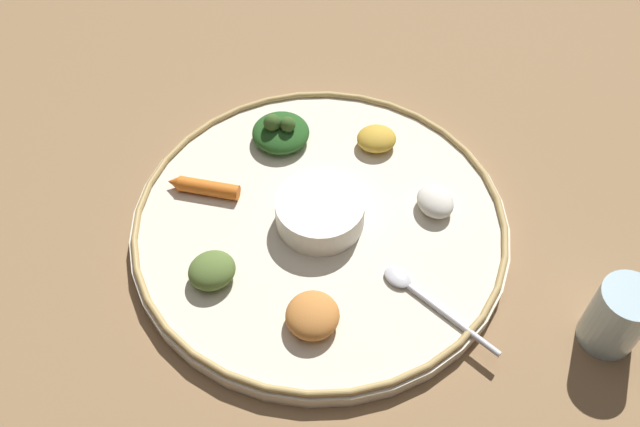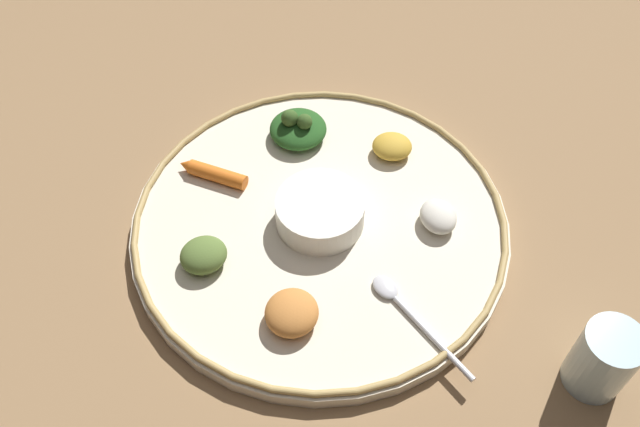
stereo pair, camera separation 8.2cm
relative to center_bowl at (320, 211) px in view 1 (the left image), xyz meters
The scene contains 12 objects.
ground_plane 0.04m from the center_bowl, ahead, with size 2.40×2.40×0.00m, color olive.
platter 0.03m from the center_bowl, ahead, with size 0.46×0.46×0.02m, color beige.
platter_rim 0.02m from the center_bowl, ahead, with size 0.45×0.45×0.01m, color tan.
center_bowl is the anchor object (origin of this frame).
spoon 0.16m from the center_bowl, 130.08° to the right, with size 0.11×0.13×0.01m.
greens_pile 0.15m from the center_bowl, 24.33° to the left, with size 0.08×0.08×0.05m.
carrot_near_spoon 0.15m from the center_bowl, 75.87° to the left, with size 0.03×0.09×0.02m.
mound_lentil_yellow 0.15m from the center_bowl, 27.22° to the right, with size 0.05×0.05×0.03m, color gold.
mound_collards 0.15m from the center_bowl, 127.06° to the left, with size 0.05×0.05×0.03m, color #567033.
mound_rice_white 0.14m from the center_bowl, 78.65° to the right, with size 0.05×0.04×0.03m, color silver.
mound_squash 0.14m from the center_bowl, behind, with size 0.06×0.06×0.03m, color #C67A38.
drinking_glass 0.35m from the center_bowl, 111.58° to the right, with size 0.06×0.06×0.09m.
Camera 1 is at (-0.50, -0.03, 0.68)m, focal length 38.59 mm.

